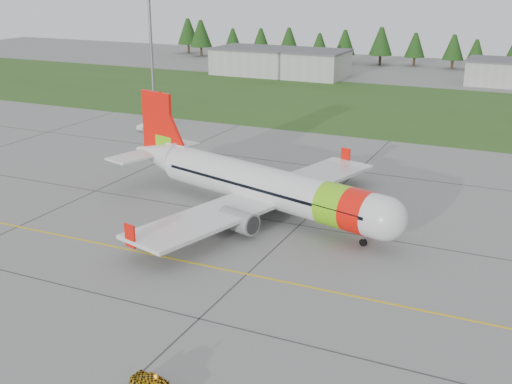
% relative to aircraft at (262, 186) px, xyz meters
% --- Properties ---
extents(ground, '(320.00, 320.00, 0.00)m').
position_rel_aircraft_xyz_m(ground, '(-5.40, -21.13, -3.15)').
color(ground, gray).
rests_on(ground, ground).
extents(aircraft, '(35.18, 33.21, 10.91)m').
position_rel_aircraft_xyz_m(aircraft, '(0.00, 0.00, 0.00)').
color(aircraft, silver).
rests_on(aircraft, ground).
extents(follow_me_car, '(1.45, 1.62, 3.49)m').
position_rel_aircraft_xyz_m(follow_me_car, '(6.71, -29.89, -1.40)').
color(follow_me_car, '#E2A50C').
rests_on(follow_me_car, ground).
extents(service_van, '(1.83, 1.78, 4.18)m').
position_rel_aircraft_xyz_m(service_van, '(-31.97, 27.09, -1.06)').
color(service_van, silver).
rests_on(service_van, ground).
extents(grass_strip, '(320.00, 50.00, 0.03)m').
position_rel_aircraft_xyz_m(grass_strip, '(-5.40, 60.87, -3.13)').
color(grass_strip, '#30561E').
rests_on(grass_strip, ground).
extents(taxi_guideline, '(120.00, 0.25, 0.02)m').
position_rel_aircraft_xyz_m(taxi_guideline, '(-5.40, -13.13, -3.13)').
color(taxi_guideline, gold).
rests_on(taxi_guideline, ground).
extents(hangar_west, '(32.00, 14.00, 6.00)m').
position_rel_aircraft_xyz_m(hangar_west, '(-35.40, 88.87, -0.15)').
color(hangar_west, '#A8A8A3').
rests_on(hangar_west, ground).
extents(floodlight_mast, '(0.50, 0.50, 20.00)m').
position_rel_aircraft_xyz_m(floodlight_mast, '(-37.40, 36.87, 6.85)').
color(floodlight_mast, slate).
rests_on(floodlight_mast, ground).
extents(treeline, '(160.00, 8.00, 10.00)m').
position_rel_aircraft_xyz_m(treeline, '(-5.40, 116.87, 1.85)').
color(treeline, '#1C3F14').
rests_on(treeline, ground).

